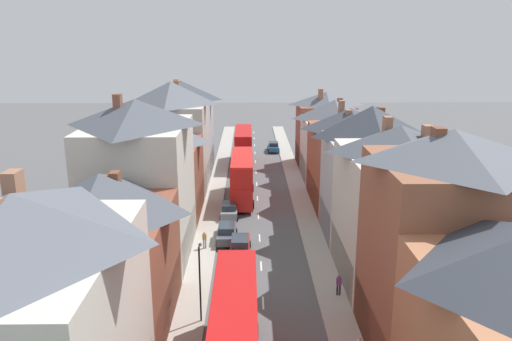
% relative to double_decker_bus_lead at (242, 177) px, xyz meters
% --- Properties ---
extents(pavement_left, '(2.20, 104.00, 0.14)m').
position_rel_double_decker_bus_lead_xyz_m(pavement_left, '(-3.29, -3.48, -2.75)').
color(pavement_left, '#A8A399').
rests_on(pavement_left, ground).
extents(pavement_right, '(2.20, 104.00, 0.14)m').
position_rel_double_decker_bus_lead_xyz_m(pavement_right, '(6.91, -3.48, -2.75)').
color(pavement_right, '#A8A399').
rests_on(pavement_right, ground).
extents(centre_line_dashes, '(0.14, 97.80, 0.01)m').
position_rel_double_decker_bus_lead_xyz_m(centre_line_dashes, '(1.81, -5.48, -2.81)').
color(centre_line_dashes, silver).
rests_on(centre_line_dashes, ground).
extents(terrace_row_left, '(8.00, 71.65, 14.21)m').
position_rel_double_decker_bus_lead_xyz_m(terrace_row_left, '(-8.38, -17.76, 3.28)').
color(terrace_row_left, '#BCB7A8').
rests_on(terrace_row_left, ground).
extents(terrace_row_right, '(8.00, 73.42, 13.86)m').
position_rel_double_decker_bus_lead_xyz_m(terrace_row_right, '(11.99, -17.11, 3.06)').
color(terrace_row_right, silver).
rests_on(terrace_row_right, ground).
extents(double_decker_bus_lead, '(2.74, 10.80, 5.30)m').
position_rel_double_decker_bus_lead_xyz_m(double_decker_bus_lead, '(0.00, 0.00, 0.00)').
color(double_decker_bus_lead, red).
rests_on(double_decker_bus_lead, ground).
extents(double_decker_bus_mid_street, '(2.74, 10.80, 5.30)m').
position_rel_double_decker_bus_lead_xyz_m(double_decker_bus_mid_street, '(0.00, -31.16, 0.00)').
color(double_decker_bus_mid_street, red).
rests_on(double_decker_bus_mid_street, ground).
extents(double_decker_bus_far_approaching, '(2.74, 10.80, 5.30)m').
position_rel_double_decker_bus_lead_xyz_m(double_decker_bus_far_approaching, '(0.00, 16.50, 0.00)').
color(double_decker_bus_far_approaching, red).
rests_on(double_decker_bus_far_approaching, ground).
extents(car_near_silver, '(1.90, 4.58, 1.68)m').
position_rel_double_decker_bus_lead_xyz_m(car_near_silver, '(-1.29, -12.07, -1.97)').
color(car_near_silver, '#4C515B').
rests_on(car_near_silver, ground).
extents(car_parked_left_a, '(1.90, 4.27, 1.62)m').
position_rel_double_decker_bus_lead_xyz_m(car_parked_left_a, '(4.91, 25.54, -2.00)').
color(car_parked_left_a, '#236093').
rests_on(car_parked_left_a, ground).
extents(car_parked_right_a, '(1.90, 4.57, 1.65)m').
position_rel_double_decker_bus_lead_xyz_m(car_parked_right_a, '(0.01, -15.09, -1.99)').
color(car_parked_right_a, maroon).
rests_on(car_parked_right_a, ground).
extents(car_parked_left_b, '(1.90, 3.86, 1.62)m').
position_rel_double_decker_bus_lead_xyz_m(car_parked_left_b, '(-1.29, -5.74, -2.00)').
color(car_parked_left_b, gray).
rests_on(car_parked_left_b, ground).
extents(pedestrian_mid_left, '(0.36, 0.22, 1.61)m').
position_rel_double_decker_bus_lead_xyz_m(pedestrian_mid_left, '(7.41, -22.66, -1.78)').
color(pedestrian_mid_left, '#23232D').
rests_on(pedestrian_mid_left, pavement_right).
extents(pedestrian_mid_right, '(0.36, 0.22, 1.61)m').
position_rel_double_decker_bus_lead_xyz_m(pedestrian_mid_right, '(-3.21, -14.07, -1.78)').
color(pedestrian_mid_right, gray).
rests_on(pedestrian_mid_right, pavement_left).
extents(street_lamp, '(0.20, 1.12, 5.50)m').
position_rel_double_decker_bus_lead_xyz_m(street_lamp, '(-2.44, -25.81, 0.43)').
color(street_lamp, black).
rests_on(street_lamp, ground).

